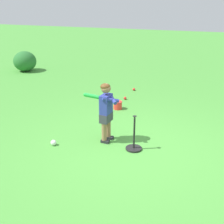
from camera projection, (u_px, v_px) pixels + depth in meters
name	position (u px, v px, depth m)	size (l,w,h in m)	color
ground_plane	(134.00, 151.00, 5.00)	(40.00, 40.00, 0.00)	#479338
child_batter	(106.00, 107.00, 5.13)	(0.63, 0.33, 1.08)	#232328
play_ball_far_left	(125.00, 98.00, 7.51)	(0.08, 0.08, 0.08)	red
play_ball_near_batter	(53.00, 143.00, 5.18)	(0.10, 0.10, 0.10)	white
play_ball_by_bucket	(134.00, 89.00, 8.23)	(0.07, 0.07, 0.07)	red
batting_tee	(134.00, 144.00, 5.02)	(0.28, 0.28, 0.62)	black
toy_bucket	(118.00, 105.00, 6.86)	(0.22, 0.22, 0.19)	red
shrub_left_background	(25.00, 61.00, 10.33)	(0.79, 0.80, 0.70)	#286B2D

